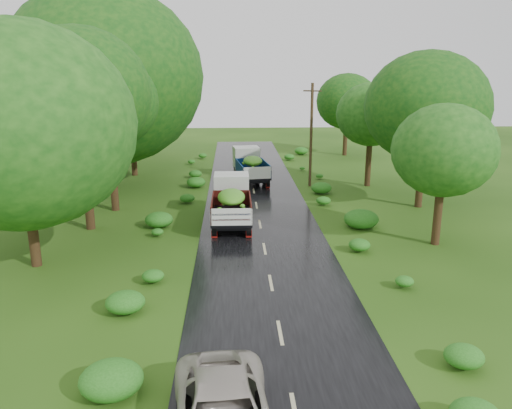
{
  "coord_description": "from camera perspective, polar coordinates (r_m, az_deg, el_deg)",
  "views": [
    {
      "loc": [
        -1.51,
        -14.77,
        8.46
      ],
      "look_at": [
        -0.32,
        10.03,
        1.7
      ],
      "focal_mm": 35.0,
      "sensor_mm": 36.0,
      "label": 1
    }
  ],
  "objects": [
    {
      "name": "truck_near",
      "position": [
        28.01,
        -2.82,
        0.61
      ],
      "size": [
        2.13,
        5.89,
        2.47
      ],
      "rotation": [
        0.0,
        0.0,
        -0.0
      ],
      "color": "black",
      "rests_on": "ground"
    },
    {
      "name": "utility_pole",
      "position": [
        36.85,
        6.32,
        7.98
      ],
      "size": [
        1.27,
        0.52,
        7.52
      ],
      "rotation": [
        0.0,
        0.0,
        -0.34
      ],
      "color": "#382616",
      "rests_on": "ground"
    },
    {
      "name": "road",
      "position": [
        21.56,
        1.5,
        -7.86
      ],
      "size": [
        6.5,
        80.0,
        0.02
      ],
      "primitive_type": "cube",
      "color": "black",
      "rests_on": "ground"
    },
    {
      "name": "shrubs",
      "position": [
        29.93,
        0.24,
        -0.49
      ],
      "size": [
        11.9,
        44.0,
        0.7
      ],
      "color": "#206217",
      "rests_on": "ground"
    },
    {
      "name": "trees_left",
      "position": [
        36.51,
        -16.82,
        12.35
      ],
      "size": [
        6.41,
        33.49,
        10.3
      ],
      "color": "black",
      "rests_on": "ground"
    },
    {
      "name": "truck_far",
      "position": [
        38.64,
        -0.7,
        4.67
      ],
      "size": [
        2.79,
        6.02,
        2.44
      ],
      "rotation": [
        0.0,
        0.0,
        0.13
      ],
      "color": "black",
      "rests_on": "ground"
    },
    {
      "name": "trees_right",
      "position": [
        36.8,
        14.91,
        10.06
      ],
      "size": [
        5.22,
        29.95,
        7.98
      ],
      "color": "black",
      "rests_on": "ground"
    },
    {
      "name": "ground",
      "position": [
        17.09,
        2.77,
        -14.46
      ],
      "size": [
        120.0,
        120.0,
        0.0
      ],
      "primitive_type": "plane",
      "color": "#1D3F0D",
      "rests_on": "ground"
    },
    {
      "name": "road_lines",
      "position": [
        22.47,
        1.31,
        -6.83
      ],
      "size": [
        0.12,
        69.6,
        0.0
      ],
      "color": "#BFB78C",
      "rests_on": "road"
    }
  ]
}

